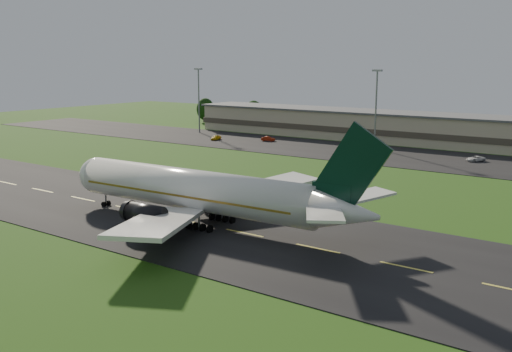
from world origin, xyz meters
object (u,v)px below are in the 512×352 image
Objects in this scene: terminal at (403,128)px; service_vehicle_c at (476,159)px; light_mast_west at (199,93)px; light_mast_centre at (376,100)px; service_vehicle_b at (268,139)px; airliner at (198,191)px; service_vehicle_a at (216,137)px.

terminal is 32.89× the size of service_vehicle_c.
light_mast_west is 1.00× the size of light_mast_centre.
light_mast_centre is 4.62× the size of service_vehicle_c.
light_mast_west reaches higher than terminal.
service_vehicle_b is at bearing -8.23° from light_mast_west.
airliner is 76.97m from service_vehicle_c.
light_mast_centre is (-1.40, -16.18, 8.75)m from terminal.
service_vehicle_c is at bearing -3.42° from light_mast_west.
light_mast_west is 4.62× the size of service_vehicle_c.
service_vehicle_a is at bearing -34.64° from light_mast_west.
light_mast_centre is 47.22m from service_vehicle_a.
airliner is at bearing -62.33° from service_vehicle_a.
service_vehicle_a is (-53.46, 69.18, -3.87)m from airliner.
light_mast_west is at bearing -147.50° from service_vehicle_c.
terminal reaches higher than service_vehicle_a.
service_vehicle_a is 71.52m from service_vehicle_c.
terminal is at bearing 20.46° from service_vehicle_a.
service_vehicle_a is 1.02× the size of service_vehicle_b.
terminal is (-7.66, 96.14, -0.67)m from airliner.
service_vehicle_c is (57.42, -0.92, -0.04)m from service_vehicle_b.
airliner is 105.96m from light_mast_west.
light_mast_west is at bearing 66.45° from service_vehicle_b.
terminal is 7.13× the size of light_mast_centre.
service_vehicle_b is (-39.57, 75.69, -3.90)m from airliner.
airliner reaches higher than service_vehicle_a.
service_vehicle_b is at bearing 114.92° from airliner.
service_vehicle_a is at bearing -149.51° from terminal.
terminal is 33.44m from service_vehicle_c.
light_mast_centre is (-9.06, 79.96, 8.08)m from airliner.
service_vehicle_c is at bearing -5.54° from service_vehicle_a.
light_mast_west is at bearing 180.00° from light_mast_centre.
light_mast_centre is 29.93m from service_vehicle_c.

